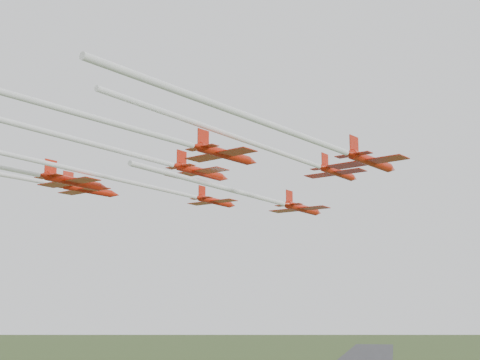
% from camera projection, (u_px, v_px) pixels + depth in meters
% --- Properties ---
extents(jet_lead, '(19.14, 43.31, 2.87)m').
position_uv_depth(jet_lead, '(273.00, 201.00, 98.31)').
color(jet_lead, red).
extents(jet_row2_left, '(26.84, 62.95, 2.43)m').
position_uv_depth(jet_row2_left, '(130.00, 182.00, 88.77)').
color(jet_row2_left, red).
extents(jet_row2_right, '(21.22, 44.88, 2.49)m').
position_uv_depth(jet_row2_right, '(295.00, 158.00, 81.21)').
color(jet_row2_right, red).
extents(jet_row3_mid, '(20.02, 41.84, 2.62)m').
position_uv_depth(jet_row3_mid, '(149.00, 159.00, 78.21)').
color(jet_row3_mid, red).
extents(jet_row3_right, '(21.54, 41.16, 2.63)m').
position_uv_depth(jet_row3_right, '(326.00, 145.00, 65.89)').
color(jet_row3_right, red).
extents(jet_row4_right, '(28.79, 55.65, 2.38)m').
position_uv_depth(jet_row4_right, '(96.00, 118.00, 55.91)').
color(jet_row4_right, red).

